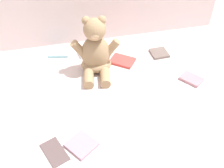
# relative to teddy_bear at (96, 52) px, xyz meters

# --- Properties ---
(ground_plane) EXTENTS (3.20, 3.20, 0.00)m
(ground_plane) POSITION_rel_teddy_bear_xyz_m (0.04, -0.13, -0.11)
(ground_plane) COLOR silver
(teddy_bear) EXTENTS (0.24, 0.23, 0.29)m
(teddy_bear) POSITION_rel_teddy_bear_xyz_m (0.00, 0.00, 0.00)
(teddy_bear) COLOR #9E7F5B
(teddy_bear) RESTS_ON ground_plane
(book_case_0) EXTENTS (0.14, 0.14, 0.01)m
(book_case_0) POSITION_rel_teddy_bear_xyz_m (-0.14, -0.44, -0.10)
(book_case_0) COLOR #AD7C92
(book_case_0) RESTS_ON ground_plane
(book_case_1) EXTENTS (0.09, 0.09, 0.01)m
(book_case_1) POSITION_rel_teddy_bear_xyz_m (0.35, 0.05, -0.10)
(book_case_1) COLOR #655751
(book_case_1) RESTS_ON ground_plane
(book_case_2) EXTENTS (0.15, 0.14, 0.01)m
(book_case_2) POSITION_rel_teddy_bear_xyz_m (0.14, 0.03, -0.10)
(book_case_2) COLOR #CB3F3A
(book_case_2) RESTS_ON ground_plane
(book_case_3) EXTENTS (0.12, 0.11, 0.01)m
(book_case_3) POSITION_rel_teddy_bear_xyz_m (-0.17, 0.19, -0.10)
(book_case_3) COLOR #85C0CD
(book_case_3) RESTS_ON ground_plane
(book_case_4) EXTENTS (0.12, 0.12, 0.01)m
(book_case_4) POSITION_rel_teddy_bear_xyz_m (0.43, -0.18, -0.10)
(book_case_4) COLOR #AF7883
(book_case_4) RESTS_ON ground_plane
(book_case_5) EXTENTS (0.14, 0.10, 0.02)m
(book_case_5) POSITION_rel_teddy_bear_xyz_m (-0.01, 0.16, -0.10)
(book_case_5) COLOR white
(book_case_5) RESTS_ON ground_plane
(book_case_6) EXTENTS (0.11, 0.14, 0.01)m
(book_case_6) POSITION_rel_teddy_bear_xyz_m (-0.24, -0.44, -0.10)
(book_case_6) COLOR #544343
(book_case_6) RESTS_ON ground_plane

